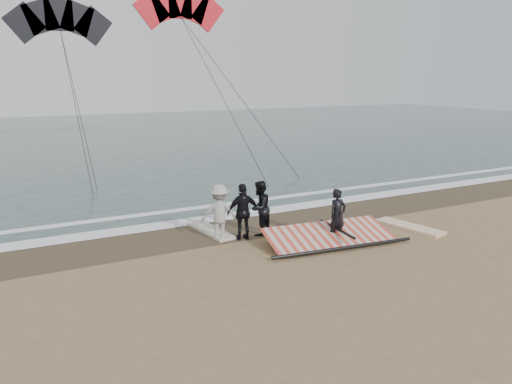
# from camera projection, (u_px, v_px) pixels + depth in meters

# --- Properties ---
(ground) EXTENTS (120.00, 120.00, 0.00)m
(ground) POSITION_uv_depth(u_px,v_px,m) (340.00, 264.00, 14.07)
(ground) COLOR #8C704C
(ground) RESTS_ON ground
(sea) EXTENTS (120.00, 54.00, 0.02)m
(sea) POSITION_uv_depth(u_px,v_px,m) (105.00, 138.00, 42.55)
(sea) COLOR #233838
(sea) RESTS_ON ground
(wet_sand) EXTENTS (120.00, 2.80, 0.01)m
(wet_sand) POSITION_uv_depth(u_px,v_px,m) (264.00, 223.00, 17.95)
(wet_sand) COLOR #4C3D2B
(wet_sand) RESTS_ON ground
(foam_near) EXTENTS (120.00, 0.90, 0.01)m
(foam_near) POSITION_uv_depth(u_px,v_px,m) (247.00, 213.00, 19.16)
(foam_near) COLOR white
(foam_near) RESTS_ON sea
(foam_far) EXTENTS (120.00, 0.45, 0.01)m
(foam_far) POSITION_uv_depth(u_px,v_px,m) (228.00, 204.00, 20.62)
(foam_far) COLOR white
(foam_far) RESTS_ON sea
(man_main) EXTENTS (0.66, 0.47, 1.73)m
(man_main) POSITION_uv_depth(u_px,v_px,m) (338.00, 216.00, 15.82)
(man_main) COLOR black
(man_main) RESTS_ON ground
(board_white) EXTENTS (1.18, 2.54, 0.10)m
(board_white) POSITION_uv_depth(u_px,v_px,m) (409.00, 227.00, 17.40)
(board_white) COLOR white
(board_white) RESTS_ON ground
(board_cream) EXTENTS (0.91, 2.45, 0.10)m
(board_cream) POSITION_uv_depth(u_px,v_px,m) (210.00, 230.00, 16.99)
(board_cream) COLOR beige
(board_cream) RESTS_ON ground
(trio_cluster) EXTENTS (2.65, 1.20, 1.85)m
(trio_cluster) POSITION_uv_depth(u_px,v_px,m) (239.00, 211.00, 16.15)
(trio_cluster) COLOR black
(trio_cluster) RESTS_ON ground
(sail_rig) EXTENTS (4.75, 2.18, 0.52)m
(sail_rig) POSITION_uv_depth(u_px,v_px,m) (325.00, 237.00, 15.84)
(sail_rig) COLOR black
(sail_rig) RESTS_ON ground
(kite_red) EXTENTS (7.19, 7.00, 16.53)m
(kite_red) POSITION_uv_depth(u_px,v_px,m) (181.00, 12.00, 33.95)
(kite_red) COLOR red
(kite_red) RESTS_ON ground
(kite_dark) EXTENTS (7.81, 7.45, 16.86)m
(kite_dark) POSITION_uv_depth(u_px,v_px,m) (60.00, 25.00, 33.15)
(kite_dark) COLOR black
(kite_dark) RESTS_ON ground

